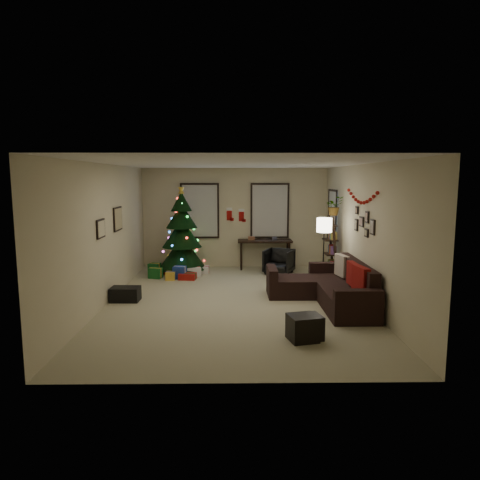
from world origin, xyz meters
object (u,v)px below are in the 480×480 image
sofa (330,289)px  desk (265,243)px  bookshelf (332,250)px  desk_chair (279,261)px  christmas_tree (182,237)px

sofa → desk: 3.48m
sofa → bookshelf: size_ratio=1.66×
desk → desk_chair: 0.81m
desk → desk_chair: bearing=-64.1°
desk → bookshelf: 2.07m
bookshelf → christmas_tree: bearing=165.7°
sofa → desk_chair: (-0.74, 2.64, 0.05)m
desk_chair → bookshelf: bearing=-9.6°
christmas_tree → bookshelf: christmas_tree is taller
desk → bookshelf: bookshelf is taller
christmas_tree → sofa: 4.31m
christmas_tree → bookshelf: size_ratio=1.47×
sofa → desk: bearing=107.7°
sofa → desk: (-1.05, 3.29, 0.42)m
christmas_tree → desk: bearing=13.2°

